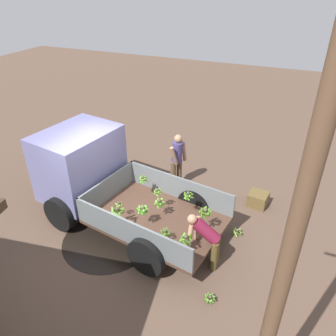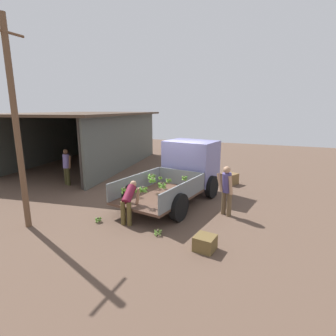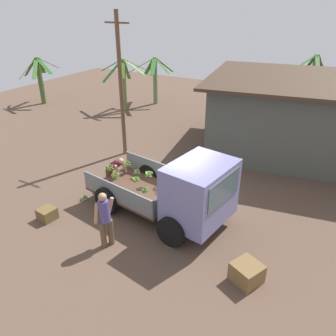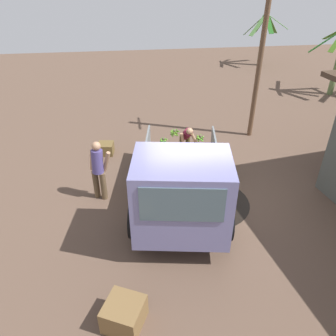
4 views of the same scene
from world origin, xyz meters
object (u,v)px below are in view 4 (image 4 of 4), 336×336
utility_pole (261,51)px  banana_bunch_on_ground_0 (210,149)px  wooden_crate_0 (106,149)px  person_worker_loading (187,138)px  person_foreground_visitor (98,168)px  cargo_truck (181,190)px  banana_bunch_on_ground_1 (149,152)px  wooden_crate_1 (124,314)px

utility_pole → banana_bunch_on_ground_0: (1.02, -1.71, -2.84)m
wooden_crate_0 → person_worker_loading: bearing=75.0°
person_worker_loading → wooden_crate_0: bearing=-108.9°
wooden_crate_0 → person_foreground_visitor: bearing=-1.3°
cargo_truck → banana_bunch_on_ground_1: cargo_truck is taller
utility_pole → person_worker_loading: size_ratio=4.68×
cargo_truck → person_foreground_visitor: cargo_truck is taller
cargo_truck → wooden_crate_1: bearing=-21.7°
banana_bunch_on_ground_0 → banana_bunch_on_ground_1: banana_bunch_on_ground_1 is taller
person_foreground_visitor → banana_bunch_on_ground_1: (-2.11, 1.43, -0.81)m
person_worker_loading → banana_bunch_on_ground_0: (-0.38, 0.88, -0.63)m
utility_pole → banana_bunch_on_ground_0: bearing=-59.3°
person_worker_loading → wooden_crate_1: size_ratio=1.93×
person_foreground_visitor → wooden_crate_0: size_ratio=3.38×
wooden_crate_0 → cargo_truck: bearing=25.3°
person_foreground_visitor → banana_bunch_on_ground_0: 4.10m
person_foreground_visitor → wooden_crate_0: person_foreground_visitor is taller
cargo_truck → person_worker_loading: (-3.18, 0.71, -0.39)m
cargo_truck → person_foreground_visitor: (-1.51, -1.88, -0.21)m
cargo_truck → utility_pole: size_ratio=0.83×
wooden_crate_0 → wooden_crate_1: (6.08, 0.48, 0.06)m
person_foreground_visitor → wooden_crate_1: bearing=-142.3°
banana_bunch_on_ground_1 → utility_pole: bearing=104.4°
utility_pole → person_foreground_visitor: utility_pole is taller
person_worker_loading → utility_pole: bearing=114.4°
person_worker_loading → banana_bunch_on_ground_0: size_ratio=5.52×
banana_bunch_on_ground_1 → banana_bunch_on_ground_0: bearing=88.4°
cargo_truck → wooden_crate_1: size_ratio=7.51×
banana_bunch_on_ground_1 → person_worker_loading: bearing=69.2°
person_foreground_visitor → wooden_crate_1: person_foreground_visitor is taller
person_foreground_visitor → person_worker_loading: size_ratio=1.33×
utility_pole → person_foreground_visitor: (3.07, -5.17, -2.03)m
person_foreground_visitor → person_worker_loading: bearing=-27.6°
wooden_crate_0 → wooden_crate_1: wooden_crate_1 is taller
cargo_truck → wooden_crate_1: cargo_truck is taller
cargo_truck → wooden_crate_0: cargo_truck is taller
banana_bunch_on_ground_0 → wooden_crate_1: bearing=-26.8°
cargo_truck → person_foreground_visitor: size_ratio=2.93×
cargo_truck → wooden_crate_0: bearing=-145.3°
utility_pole → banana_bunch_on_ground_0: 3.47m
utility_pole → banana_bunch_on_ground_1: (0.96, -3.74, -2.84)m
utility_pole → banana_bunch_on_ground_0: utility_pole is taller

